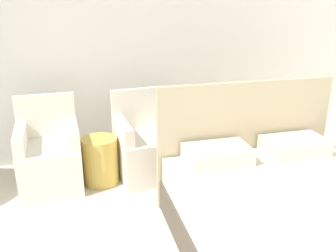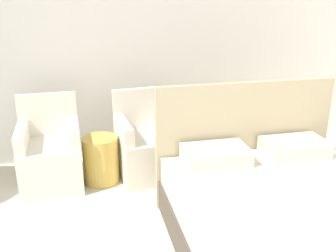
{
  "view_description": "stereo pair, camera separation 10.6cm",
  "coord_description": "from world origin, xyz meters",
  "px_view_note": "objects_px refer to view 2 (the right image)",
  "views": [
    {
      "loc": [
        -0.59,
        -0.72,
        1.9
      ],
      "look_at": [
        0.27,
        2.58,
        0.67
      ],
      "focal_mm": 40.0,
      "sensor_mm": 36.0,
      "label": 1
    },
    {
      "loc": [
        -0.49,
        -0.74,
        1.9
      ],
      "look_at": [
        0.27,
        2.58,
        0.67
      ],
      "focal_mm": 40.0,
      "sensor_mm": 36.0,
      "label": 2
    }
  ],
  "objects_px": {
    "bed": "(293,226)",
    "armchair_near_window_right": "(147,149)",
    "armchair_near_window_left": "(51,158)",
    "side_table": "(101,160)"
  },
  "relations": [
    {
      "from": "armchair_near_window_left",
      "to": "side_table",
      "type": "xyz_separation_m",
      "value": [
        0.5,
        -0.05,
        -0.05
      ]
    },
    {
      "from": "side_table",
      "to": "armchair_near_window_right",
      "type": "bearing_deg",
      "value": 5.24
    },
    {
      "from": "armchair_near_window_right",
      "to": "side_table",
      "type": "distance_m",
      "value": 0.5
    },
    {
      "from": "bed",
      "to": "armchair_near_window_right",
      "type": "height_order",
      "value": "bed"
    },
    {
      "from": "armchair_near_window_right",
      "to": "side_table",
      "type": "height_order",
      "value": "armchair_near_window_right"
    },
    {
      "from": "armchair_near_window_left",
      "to": "armchair_near_window_right",
      "type": "height_order",
      "value": "same"
    },
    {
      "from": "armchair_near_window_right",
      "to": "armchair_near_window_left",
      "type": "bearing_deg",
      "value": 174.53
    },
    {
      "from": "armchair_near_window_left",
      "to": "side_table",
      "type": "distance_m",
      "value": 0.5
    },
    {
      "from": "bed",
      "to": "armchair_near_window_left",
      "type": "bearing_deg",
      "value": 138.41
    },
    {
      "from": "armchair_near_window_left",
      "to": "side_table",
      "type": "height_order",
      "value": "armchair_near_window_left"
    }
  ]
}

